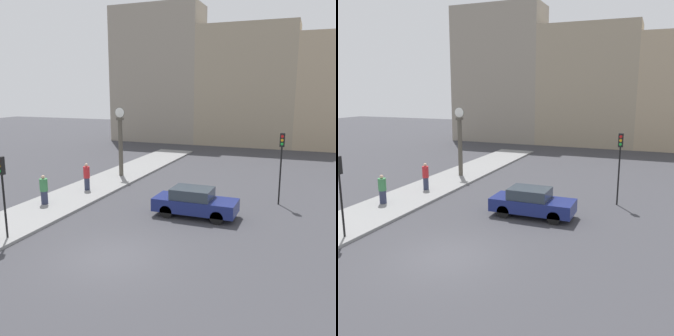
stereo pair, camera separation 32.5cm
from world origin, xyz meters
The scene contains 9 objects.
ground_plane centered at (0.00, 0.00, 0.00)m, with size 120.00×120.00×0.00m, color #38383D.
sidewalk_corner centered at (-6.20, 11.39, 0.07)m, with size 3.55×26.79×0.14m, color gray.
building_row centered at (-1.07, 32.35, 7.05)m, with size 33.83×5.00×16.18m.
sedan_car centered at (1.63, 5.79, 0.75)m, with size 4.24×1.71×1.49m.
traffic_light_near centered at (-4.96, -0.16, 2.69)m, with size 0.26×0.24×3.55m.
traffic_light_far centered at (5.49, 9.46, 2.89)m, with size 0.26×0.24×4.06m.
street_clock centered at (-6.03, 12.21, 2.60)m, with size 0.77×0.41×5.02m.
pedestrian_red_top centered at (-6.11, 7.78, 0.99)m, with size 0.39×0.39×1.72m.
pedestrian_green_hoodie centered at (-6.67, 4.39, 0.94)m, with size 0.44×0.44×1.64m.
Camera 1 is at (6.97, -11.81, 6.40)m, focal length 40.00 mm.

